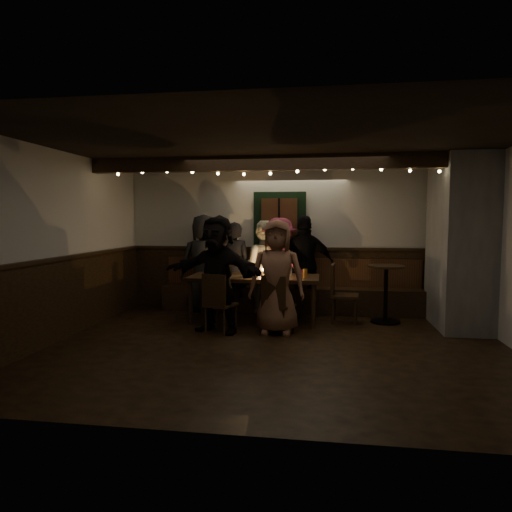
% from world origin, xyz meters
% --- Properties ---
extents(room, '(6.02, 5.01, 2.62)m').
position_xyz_m(room, '(1.07, 1.42, 1.07)').
color(room, black).
rests_on(room, ground).
extents(dining_table, '(2.08, 0.89, 0.90)m').
position_xyz_m(dining_table, '(-0.51, 1.40, 0.68)').
color(dining_table, black).
rests_on(dining_table, ground).
extents(chair_near_left, '(0.51, 0.51, 0.87)m').
position_xyz_m(chair_near_left, '(-0.91, 0.55, 0.49)').
color(chair_near_left, black).
rests_on(chair_near_left, ground).
extents(chair_near_right, '(0.51, 0.51, 0.86)m').
position_xyz_m(chair_near_right, '(-0.07, 0.64, 0.48)').
color(chair_near_right, black).
rests_on(chair_near_right, ground).
extents(chair_end, '(0.47, 0.47, 0.94)m').
position_xyz_m(chair_end, '(0.85, 1.52, 0.53)').
color(chair_end, black).
rests_on(chair_end, ground).
extents(high_top, '(0.58, 0.58, 0.92)m').
position_xyz_m(high_top, '(1.59, 1.63, 0.58)').
color(high_top, black).
rests_on(high_top, ground).
extents(person_a, '(0.99, 0.80, 1.74)m').
position_xyz_m(person_a, '(-1.53, 2.12, 0.87)').
color(person_a, black).
rests_on(person_a, ground).
extents(person_b, '(0.60, 0.41, 1.61)m').
position_xyz_m(person_b, '(-0.97, 2.10, 0.80)').
color(person_b, black).
rests_on(person_b, ground).
extents(person_c, '(0.82, 0.65, 1.63)m').
position_xyz_m(person_c, '(-0.46, 2.13, 0.82)').
color(person_c, beige).
rests_on(person_c, ground).
extents(person_d, '(1.24, 0.98, 1.68)m').
position_xyz_m(person_d, '(-0.16, 2.05, 0.84)').
color(person_d, maroon).
rests_on(person_d, ground).
extents(person_e, '(1.04, 0.49, 1.73)m').
position_xyz_m(person_e, '(0.28, 2.14, 0.86)').
color(person_e, black).
rests_on(person_e, ground).
extents(person_f, '(1.67, 1.02, 1.72)m').
position_xyz_m(person_f, '(-0.94, 0.64, 0.86)').
color(person_f, black).
rests_on(person_f, ground).
extents(person_g, '(0.81, 0.53, 1.66)m').
position_xyz_m(person_g, '(-0.07, 0.69, 0.83)').
color(person_g, brown).
rests_on(person_g, ground).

